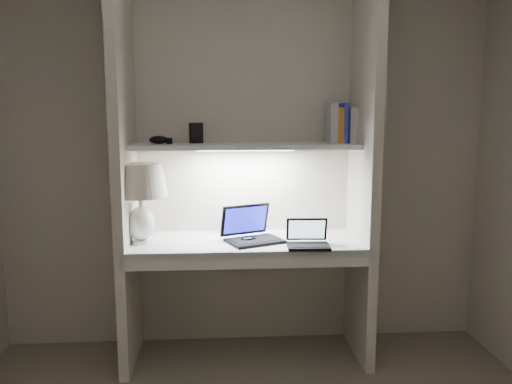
{
  "coord_description": "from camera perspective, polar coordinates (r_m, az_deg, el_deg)",
  "views": [
    {
      "loc": [
        -0.15,
        -1.8,
        1.54
      ],
      "look_at": [
        0.05,
        1.05,
        1.1
      ],
      "focal_mm": 35.0,
      "sensor_mm": 36.0,
      "label": 1
    }
  ],
  "objects": [
    {
      "name": "back_wall",
      "position": [
        3.31,
        -1.36,
        3.72
      ],
      "size": [
        3.2,
        0.01,
        2.5
      ],
      "primitive_type": "cube",
      "color": "beige",
      "rests_on": "floor"
    },
    {
      "name": "alcove_panel_left",
      "position": [
        3.09,
        -14.78,
        3.08
      ],
      "size": [
        0.06,
        0.55,
        2.5
      ],
      "primitive_type": "cube",
      "color": "beige",
      "rests_on": "floor"
    },
    {
      "name": "alcove_panel_right",
      "position": [
        3.16,
        12.23,
        3.29
      ],
      "size": [
        0.06,
        0.55,
        2.5
      ],
      "primitive_type": "cube",
      "color": "beige",
      "rests_on": "floor"
    },
    {
      "name": "desk",
      "position": [
        3.13,
        -1.1,
        -5.88
      ],
      "size": [
        1.4,
        0.55,
        0.04
      ],
      "primitive_type": "cube",
      "color": "white",
      "rests_on": "alcove_panel_left"
    },
    {
      "name": "desk_apron",
      "position": [
        2.89,
        -0.84,
        -7.76
      ],
      "size": [
        1.46,
        0.03,
        0.1
      ],
      "primitive_type": "cube",
      "color": "silver",
      "rests_on": "desk"
    },
    {
      "name": "shelf",
      "position": [
        3.13,
        -1.22,
        5.26
      ],
      "size": [
        1.4,
        0.36,
        0.03
      ],
      "primitive_type": "cube",
      "color": "silver",
      "rests_on": "back_wall"
    },
    {
      "name": "strip_light",
      "position": [
        3.13,
        -1.21,
        4.86
      ],
      "size": [
        0.6,
        0.04,
        0.02
      ],
      "primitive_type": "cube",
      "color": "white",
      "rests_on": "shelf"
    },
    {
      "name": "table_lamp",
      "position": [
        3.07,
        -13.1,
        0.26
      ],
      "size": [
        0.33,
        0.33,
        0.49
      ],
      "color": "white",
      "rests_on": "desk"
    },
    {
      "name": "laptop_main",
      "position": [
        3.1,
        -0.57,
        -4.68
      ],
      "size": [
        0.4,
        0.38,
        0.22
      ],
      "rotation": [
        0.0,
        0.0,
        0.41
      ],
      "color": "black",
      "rests_on": "desk"
    },
    {
      "name": "laptop_netbook",
      "position": [
        2.99,
        5.94,
        -5.48
      ],
      "size": [
        0.26,
        0.23,
        0.16
      ],
      "rotation": [
        0.0,
        0.0,
        -0.06
      ],
      "color": "black",
      "rests_on": "desk"
    },
    {
      "name": "speaker",
      "position": [
        3.29,
        -2.74,
        -3.41
      ],
      "size": [
        0.11,
        0.08,
        0.16
      ],
      "primitive_type": "cube",
      "rotation": [
        0.0,
        0.0,
        -0.04
      ],
      "color": "silver",
      "rests_on": "desk"
    },
    {
      "name": "mouse",
      "position": [
        3.07,
        -0.86,
        -5.4
      ],
      "size": [
        0.12,
        0.1,
        0.04
      ],
      "primitive_type": "ellipsoid",
      "rotation": [
        0.0,
        0.0,
        0.41
      ],
      "color": "black",
      "rests_on": "desk"
    },
    {
      "name": "cable_coil",
      "position": [
        3.09,
        1.83,
        -5.56
      ],
      "size": [
        0.12,
        0.12,
        0.01
      ],
      "primitive_type": "torus",
      "rotation": [
        0.0,
        0.0,
        0.3
      ],
      "color": "black",
      "rests_on": "desk"
    },
    {
      "name": "sticky_note",
      "position": [
        3.22,
        -12.66,
        -5.29
      ],
      "size": [
        0.08,
        0.08,
        0.0
      ],
      "primitive_type": "cube",
      "rotation": [
        0.0,
        0.0,
        0.22
      ],
      "color": "yellow",
      "rests_on": "desk"
    },
    {
      "name": "book_row",
      "position": [
        3.26,
        10.26,
        7.64
      ],
      "size": [
        0.24,
        0.17,
        0.25
      ],
      "color": "silver",
      "rests_on": "shelf"
    },
    {
      "name": "shelf_box",
      "position": [
        3.2,
        -6.85,
        6.71
      ],
      "size": [
        0.09,
        0.08,
        0.13
      ],
      "primitive_type": "cube",
      "rotation": [
        0.0,
        0.0,
        0.39
      ],
      "color": "black",
      "rests_on": "shelf"
    },
    {
      "name": "shelf_gadget",
      "position": [
        3.13,
        -11.06,
        5.87
      ],
      "size": [
        0.12,
        0.09,
        0.05
      ],
      "primitive_type": "ellipsoid",
      "rotation": [
        0.0,
        0.0,
        -0.01
      ],
      "color": "black",
      "rests_on": "shelf"
    }
  ]
}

